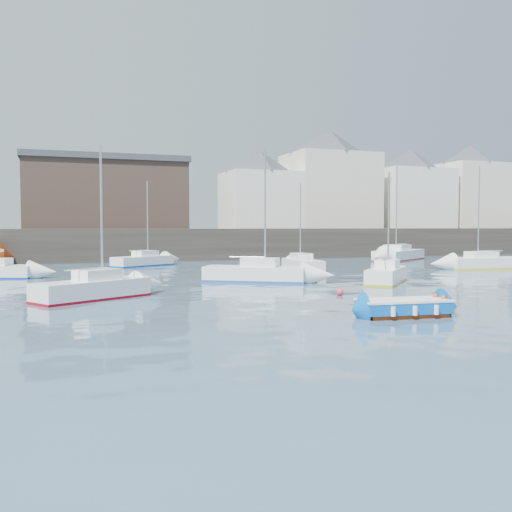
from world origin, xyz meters
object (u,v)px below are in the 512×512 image
object	(u,v)px
sailboat_g	(399,254)
sailboat_b	(256,273)
sailboat_a	(93,289)
buoy_near	(109,297)
sailboat_h	(143,260)
buoy_mid	(340,296)
sailboat_c	(386,274)
sailboat_d	(484,262)
blue_dinghy	(404,307)
sailboat_f	(302,264)
buoy_far	(217,276)

from	to	relation	value
sailboat_g	sailboat_b	bearing A→B (deg)	-142.40
sailboat_a	buoy_near	size ratio (longest dim) A/B	20.14
sailboat_h	sailboat_g	bearing A→B (deg)	-0.25
sailboat_g	buoy_mid	size ratio (longest dim) A/B	27.47
sailboat_c	sailboat_d	bearing A→B (deg)	28.60
sailboat_d	buoy_near	xyz separation A→B (m)	(-28.89, -8.51, -0.47)
blue_dinghy	sailboat_g	xyz separation A→B (m)	(19.34, 29.39, 0.19)
buoy_mid	sailboat_b	bearing A→B (deg)	100.70
sailboat_c	sailboat_d	world-z (taller)	sailboat_d
sailboat_f	sailboat_h	size ratio (longest dim) A/B	0.93
blue_dinghy	buoy_far	distance (m)	18.48
sailboat_b	sailboat_c	world-z (taller)	sailboat_b
sailboat_b	sailboat_f	size ratio (longest dim) A/B	1.20
sailboat_d	sailboat_h	world-z (taller)	sailboat_d
blue_dinghy	sailboat_a	world-z (taller)	sailboat_a
sailboat_c	sailboat_g	size ratio (longest dim) A/B	0.67
sailboat_d	buoy_mid	size ratio (longest dim) A/B	22.54
buoy_mid	sailboat_d	bearing A→B (deg)	32.05
sailboat_f	sailboat_g	size ratio (longest dim) A/B	0.68
sailboat_c	sailboat_f	distance (m)	10.30
sailboat_d	sailboat_b	bearing A→B (deg)	-168.74
blue_dinghy	sailboat_d	size ratio (longest dim) A/B	0.44
sailboat_b	buoy_far	xyz separation A→B (m)	(-1.14, 4.42, -0.50)
sailboat_h	buoy_near	distance (m)	20.56
sailboat_h	buoy_far	size ratio (longest dim) A/B	16.54
sailboat_c	sailboat_g	bearing A→B (deg)	54.66
sailboat_b	sailboat_d	size ratio (longest dim) A/B	0.99
sailboat_c	sailboat_g	xyz separation A→B (m)	(13.25, 18.69, 0.05)
sailboat_d	buoy_near	bearing A→B (deg)	-163.58
blue_dinghy	sailboat_h	distance (m)	29.91
buoy_far	sailboat_g	bearing A→B (deg)	27.47
blue_dinghy	sailboat_a	bearing A→B (deg)	139.55
sailboat_d	buoy_mid	bearing A→B (deg)	-147.95
sailboat_a	sailboat_f	world-z (taller)	sailboat_a
sailboat_b	sailboat_g	bearing A→B (deg)	37.60
sailboat_h	buoy_mid	size ratio (longest dim) A/B	20.00
sailboat_h	buoy_near	xyz separation A→B (m)	(-4.53, -20.05, -0.45)
sailboat_a	sailboat_c	xyz separation A→B (m)	(16.30, 2.00, 0.00)
sailboat_a	sailboat_h	bearing A→B (deg)	75.80
blue_dinghy	sailboat_c	xyz separation A→B (m)	(6.09, 10.71, 0.14)
blue_dinghy	sailboat_a	size ratio (longest dim) A/B	0.49
sailboat_b	sailboat_c	size ratio (longest dim) A/B	1.21
sailboat_a	sailboat_d	size ratio (longest dim) A/B	0.88
sailboat_h	sailboat_b	bearing A→B (deg)	-74.67
sailboat_c	buoy_far	bearing A→B (deg)	135.86
sailboat_h	buoy_near	size ratio (longest dim) A/B	20.28
sailboat_b	sailboat_d	bearing A→B (deg)	11.26
sailboat_c	buoy_near	size ratio (longest dim) A/B	18.62
sailboat_a	sailboat_d	bearing A→B (deg)	17.37
buoy_far	sailboat_c	bearing A→B (deg)	-44.14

